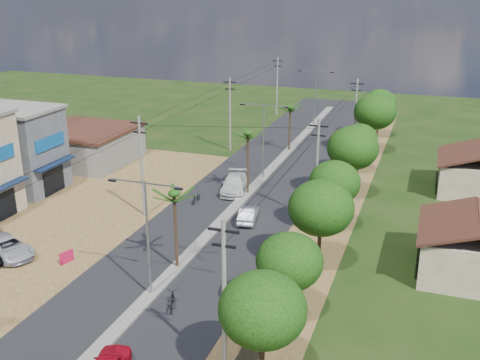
% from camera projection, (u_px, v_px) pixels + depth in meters
% --- Properties ---
extents(ground, '(160.00, 160.00, 0.00)m').
position_uv_depth(ground, '(151.00, 295.00, 37.08)').
color(ground, black).
rests_on(ground, ground).
extents(road, '(12.00, 110.00, 0.04)m').
position_uv_depth(road, '(230.00, 213.00, 50.44)').
color(road, black).
rests_on(road, ground).
extents(median, '(1.00, 90.00, 0.18)m').
position_uv_depth(median, '(241.00, 201.00, 53.08)').
color(median, '#605E56').
rests_on(median, ground).
extents(dirt_lot_west, '(18.00, 46.00, 0.04)m').
position_uv_depth(dirt_lot_west, '(41.00, 220.00, 48.89)').
color(dirt_lot_west, '#53331C').
rests_on(dirt_lot_west, ground).
extents(dirt_shoulder_east, '(5.00, 90.00, 0.03)m').
position_uv_depth(dirt_shoulder_east, '(323.00, 226.00, 47.78)').
color(dirt_shoulder_east, '#53331C').
rests_on(dirt_shoulder_east, ground).
extents(shophouse_grey, '(9.00, 6.40, 8.30)m').
position_uv_depth(shophouse_grey, '(16.00, 149.00, 55.05)').
color(shophouse_grey, '#46474D').
rests_on(shophouse_grey, ground).
extents(low_shed, '(10.40, 10.40, 3.95)m').
position_uv_depth(low_shed, '(86.00, 145.00, 64.37)').
color(low_shed, '#605E56').
rests_on(low_shed, ground).
extents(house_east_near, '(7.60, 7.50, 4.60)m').
position_uv_depth(house_east_near, '(474.00, 244.00, 38.95)').
color(house_east_near, gray).
rests_on(house_east_near, ground).
extents(house_east_far, '(7.60, 7.50, 4.60)m').
position_uv_depth(house_east_far, '(478.00, 169.00, 54.66)').
color(house_east_far, gray).
rests_on(house_east_far, ground).
extents(tree_east_a, '(4.40, 4.40, 6.37)m').
position_uv_depth(tree_east_a, '(263.00, 310.00, 27.29)').
color(tree_east_a, black).
rests_on(tree_east_a, ground).
extents(tree_east_b, '(4.00, 4.00, 5.83)m').
position_uv_depth(tree_east_b, '(289.00, 262.00, 32.82)').
color(tree_east_b, black).
rests_on(tree_east_b, ground).
extents(tree_east_c, '(4.60, 4.60, 6.83)m').
position_uv_depth(tree_east_c, '(321.00, 208.00, 38.68)').
color(tree_east_c, black).
rests_on(tree_east_c, ground).
extents(tree_east_d, '(4.20, 4.20, 6.13)m').
position_uv_depth(tree_east_d, '(335.00, 183.00, 45.18)').
color(tree_east_d, black).
rests_on(tree_east_d, ground).
extents(tree_east_e, '(4.80, 4.80, 7.14)m').
position_uv_depth(tree_east_e, '(353.00, 148.00, 51.99)').
color(tree_east_e, black).
rests_on(tree_east_e, ground).
extents(tree_east_f, '(3.80, 3.80, 5.52)m').
position_uv_depth(tree_east_f, '(360.00, 139.00, 59.64)').
color(tree_east_f, black).
rests_on(tree_east_f, ground).
extents(tree_east_g, '(5.00, 5.00, 7.38)m').
position_uv_depth(tree_east_g, '(375.00, 112.00, 66.13)').
color(tree_east_g, black).
rests_on(tree_east_g, ground).
extents(tree_east_h, '(4.40, 4.40, 6.52)m').
position_uv_depth(tree_east_h, '(380.00, 104.00, 73.55)').
color(tree_east_h, black).
rests_on(tree_east_h, ground).
extents(palm_median_near, '(2.00, 2.00, 6.15)m').
position_uv_depth(palm_median_near, '(174.00, 197.00, 38.82)').
color(palm_median_near, black).
rests_on(palm_median_near, ground).
extents(palm_median_mid, '(2.00, 2.00, 6.55)m').
position_uv_depth(palm_median_mid, '(248.00, 136.00, 52.95)').
color(palm_median_mid, black).
rests_on(palm_median_mid, ground).
extents(palm_median_far, '(2.00, 2.00, 5.85)m').
position_uv_depth(palm_median_far, '(290.00, 109.00, 67.41)').
color(palm_median_far, black).
rests_on(palm_median_far, ground).
extents(streetlight_near, '(5.10, 0.18, 8.00)m').
position_uv_depth(streetlight_near, '(147.00, 229.00, 35.50)').
color(streetlight_near, gray).
rests_on(streetlight_near, ground).
extents(streetlight_mid, '(5.10, 0.18, 8.00)m').
position_uv_depth(streetlight_mid, '(263.00, 135.00, 57.77)').
color(streetlight_mid, gray).
rests_on(streetlight_mid, ground).
extents(streetlight_far, '(5.10, 0.18, 8.00)m').
position_uv_depth(streetlight_far, '(315.00, 93.00, 80.03)').
color(streetlight_far, gray).
rests_on(streetlight_far, ground).
extents(utility_pole_w_b, '(1.60, 0.24, 9.00)m').
position_uv_depth(utility_pole_w_b, '(142.00, 164.00, 48.39)').
color(utility_pole_w_b, '#605E56').
rests_on(utility_pole_w_b, ground).
extents(utility_pole_w_c, '(1.60, 0.24, 9.00)m').
position_uv_depth(utility_pole_w_c, '(230.00, 112.00, 67.98)').
color(utility_pole_w_c, '#605E56').
rests_on(utility_pole_w_c, ground).
extents(utility_pole_w_d, '(1.60, 0.24, 9.00)m').
position_uv_depth(utility_pole_w_d, '(277.00, 85.00, 86.68)').
color(utility_pole_w_d, '#605E56').
rests_on(utility_pole_w_d, ground).
extents(utility_pole_e_a, '(1.60, 0.24, 9.00)m').
position_uv_depth(utility_pole_e_a, '(224.00, 298.00, 27.82)').
color(utility_pole_e_a, '#605E56').
rests_on(utility_pole_e_a, ground).
extents(utility_pole_e_b, '(1.60, 0.24, 9.00)m').
position_uv_depth(utility_pole_e_b, '(317.00, 168.00, 47.42)').
color(utility_pole_e_b, '#605E56').
rests_on(utility_pole_e_b, ground).
extents(utility_pole_e_c, '(1.60, 0.24, 9.00)m').
position_uv_depth(utility_pole_e_c, '(355.00, 114.00, 67.01)').
color(utility_pole_e_c, '#605E56').
rests_on(utility_pole_e_c, ground).
extents(car_silver_mid, '(2.04, 4.09, 1.29)m').
position_uv_depth(car_silver_mid, '(248.00, 214.00, 48.47)').
color(car_silver_mid, '#AEB0B7').
rests_on(car_silver_mid, ground).
extents(car_white_far, '(3.37, 5.85, 1.60)m').
position_uv_depth(car_white_far, '(234.00, 184.00, 55.35)').
color(car_white_far, '#BABAB6').
rests_on(car_white_far, ground).
extents(car_parked_silver, '(5.66, 4.11, 1.43)m').
position_uv_depth(car_parked_silver, '(7.00, 248.00, 42.16)').
color(car_parked_silver, '#AEB0B7').
rests_on(car_parked_silver, ground).
extents(moto_rider_east, '(1.34, 2.06, 1.02)m').
position_uv_depth(moto_rider_east, '(172.00, 301.00, 35.47)').
color(moto_rider_east, black).
rests_on(moto_rider_east, ground).
extents(moto_rider_west_a, '(0.69, 1.88, 0.98)m').
position_uv_depth(moto_rider_west_a, '(196.00, 198.00, 52.60)').
color(moto_rider_west_a, black).
rests_on(moto_rider_west_a, ground).
extents(moto_rider_west_b, '(0.98, 1.92, 1.11)m').
position_uv_depth(moto_rider_west_b, '(248.00, 145.00, 69.62)').
color(moto_rider_west_b, black).
rests_on(moto_rider_west_b, ground).
extents(roadside_sign, '(0.48, 1.12, 0.97)m').
position_uv_depth(roadside_sign, '(67.00, 257.00, 41.21)').
color(roadside_sign, '#AA0F3A').
rests_on(roadside_sign, ground).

